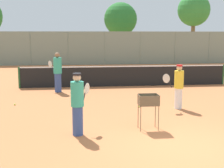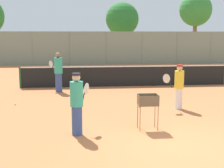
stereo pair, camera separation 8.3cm
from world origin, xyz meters
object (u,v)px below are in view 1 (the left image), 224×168
tennis_net (125,76)px  player_white_outfit (78,103)px  ball_cart (148,103)px  player_red_cap (58,72)px  player_yellow_shirt (179,86)px

tennis_net → player_white_outfit: bearing=-107.8°
ball_cart → player_red_cap: bearing=115.1°
player_yellow_shirt → ball_cart: size_ratio=1.60×
tennis_net → ball_cart: bearing=-93.8°
tennis_net → ball_cart: size_ratio=10.76×
ball_cart → tennis_net: bearing=86.2°
player_white_outfit → player_red_cap: (-0.90, 6.46, 0.08)m
player_red_cap → ball_cart: 6.80m
player_red_cap → tennis_net: bearing=-111.2°
tennis_net → player_red_cap: player_red_cap is taller
tennis_net → ball_cart: (-0.50, -7.45, 0.22)m
player_white_outfit → tennis_net: bearing=13.4°
ball_cart → player_white_outfit: bearing=-171.5°
player_red_cap → player_yellow_shirt: 5.96m
player_white_outfit → player_yellow_shirt: player_white_outfit is taller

